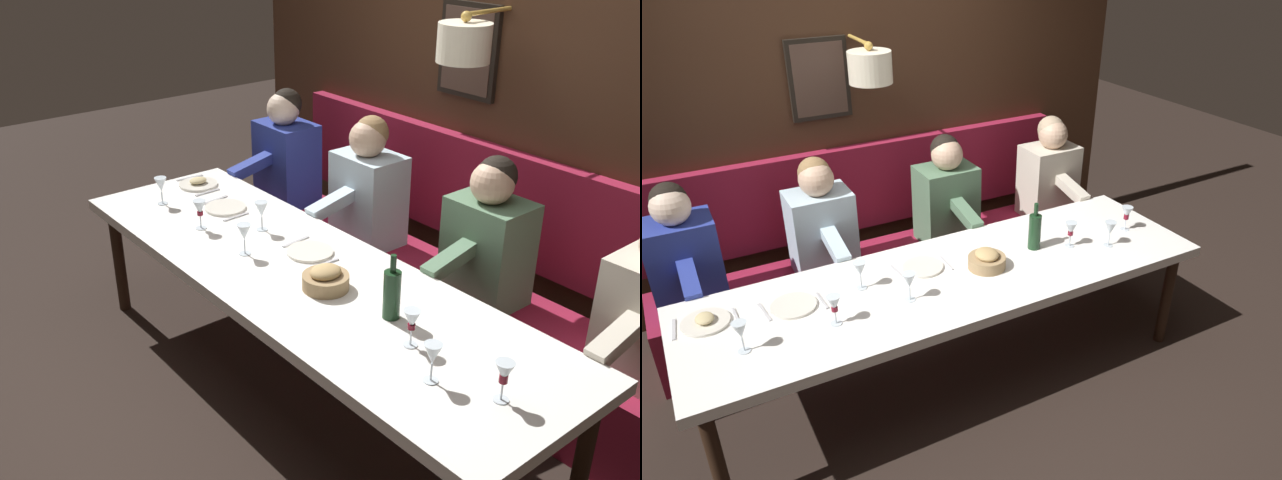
% 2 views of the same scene
% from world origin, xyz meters
% --- Properties ---
extents(ground_plane, '(12.00, 12.00, 0.00)m').
position_xyz_m(ground_plane, '(0.00, 0.00, 0.00)').
color(ground_plane, black).
extents(dining_table, '(0.90, 3.00, 0.74)m').
position_xyz_m(dining_table, '(0.00, 0.00, 0.68)').
color(dining_table, white).
rests_on(dining_table, ground_plane).
extents(banquette_bench, '(0.52, 3.20, 0.45)m').
position_xyz_m(banquette_bench, '(0.89, 0.00, 0.23)').
color(banquette_bench, maroon).
rests_on(banquette_bench, ground_plane).
extents(back_wall_panel, '(0.59, 4.40, 2.90)m').
position_xyz_m(back_wall_panel, '(1.46, 0.00, 1.36)').
color(back_wall_panel, '#422819').
rests_on(back_wall_panel, ground_plane).
extents(diner_near, '(0.60, 0.40, 0.79)m').
position_xyz_m(diner_near, '(0.88, -0.42, 0.82)').
color(diner_near, '#567A5B').
rests_on(diner_near, banquette_bench).
extents(diner_middle, '(0.60, 0.40, 0.79)m').
position_xyz_m(diner_middle, '(0.88, 0.49, 0.82)').
color(diner_middle, silver).
rests_on(diner_middle, banquette_bench).
extents(diner_far, '(0.60, 0.40, 0.79)m').
position_xyz_m(diner_far, '(0.88, 1.32, 0.82)').
color(diner_far, '#283893').
rests_on(diner_far, banquette_bench).
extents(place_setting_0, '(0.24, 0.32, 0.01)m').
position_xyz_m(place_setting_0, '(0.15, 0.11, 0.75)').
color(place_setting_0, silver).
rests_on(place_setting_0, dining_table).
extents(place_setting_1, '(0.24, 0.32, 0.05)m').
position_xyz_m(place_setting_1, '(0.19, 1.30, 0.75)').
color(place_setting_1, silver).
rests_on(place_setting_1, dining_table).
extents(place_setting_2, '(0.24, 0.32, 0.01)m').
position_xyz_m(place_setting_2, '(0.12, 0.87, 0.75)').
color(place_setting_2, silver).
rests_on(place_setting_2, dining_table).
extents(wine_glass_0, '(0.07, 0.07, 0.16)m').
position_xyz_m(wine_glass_0, '(-0.16, -1.01, 0.86)').
color(wine_glass_0, silver).
rests_on(wine_glass_0, dining_table).
extents(wine_glass_1, '(0.07, 0.07, 0.16)m').
position_xyz_m(wine_glass_1, '(-0.05, -0.80, 0.86)').
color(wine_glass_1, silver).
rests_on(wine_glass_1, dining_table).
extents(wine_glass_2, '(0.07, 0.07, 0.16)m').
position_xyz_m(wine_glass_2, '(-0.04, -1.25, 0.86)').
color(wine_glass_2, silver).
rests_on(wine_glass_2, dining_table).
extents(wine_glass_3, '(0.07, 0.07, 0.16)m').
position_xyz_m(wine_glass_3, '(-0.13, 1.17, 0.86)').
color(wine_glass_3, silver).
rests_on(wine_glass_3, dining_table).
extents(wine_glass_4, '(0.07, 0.07, 0.16)m').
position_xyz_m(wine_glass_4, '(0.12, 0.50, 0.86)').
color(wine_glass_4, silver).
rests_on(wine_glass_4, dining_table).
extents(wine_glass_5, '(0.07, 0.07, 0.16)m').
position_xyz_m(wine_glass_5, '(-0.13, 0.72, 0.86)').
color(wine_glass_5, silver).
rests_on(wine_glass_5, dining_table).
extents(wine_glass_6, '(0.07, 0.07, 0.16)m').
position_xyz_m(wine_glass_6, '(-0.11, 0.31, 0.86)').
color(wine_glass_6, silver).
rests_on(wine_glass_6, dining_table).
extents(wine_bottle, '(0.08, 0.08, 0.30)m').
position_xyz_m(wine_bottle, '(0.04, -0.59, 0.86)').
color(wine_bottle, '#19381E').
rests_on(wine_bottle, dining_table).
extents(bread_bowl, '(0.22, 0.22, 0.12)m').
position_xyz_m(bread_bowl, '(-0.02, -0.22, 0.79)').
color(bread_bowl, '#9E7F56').
rests_on(bread_bowl, dining_table).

